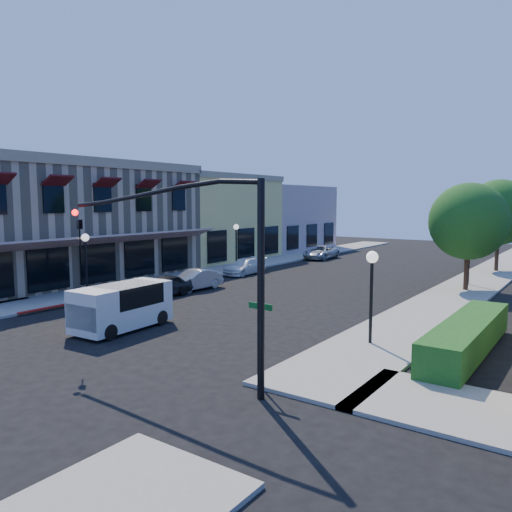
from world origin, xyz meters
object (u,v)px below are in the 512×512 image
Objects in this scene: street_tree_b at (499,212)px; parked_car_b at (195,280)px; street_tree_a at (469,221)px; lamppost_left_near at (86,248)px; lamppost_left_far at (236,235)px; street_name_sign at (260,330)px; white_van at (121,304)px; lamppost_right_far at (470,243)px; parked_car_a at (163,286)px; lamppost_right_near at (372,274)px; signal_mast_arm at (200,247)px; parked_car_c at (245,266)px; parked_car_d at (321,252)px.

street_tree_b reaches higher than parked_car_b.
parked_car_b is (-13.60, -9.00, -3.58)m from street_tree_a.
lamppost_left_near is 14.00m from lamppost_left_far.
white_van is at bearing 166.68° from street_name_sign.
lamppost_right_far is at bearing 43.33° from parked_car_b.
street_name_sign is at bearing -93.76° from street_tree_a.
street_name_sign is 0.69× the size of parked_car_a.
lamppost_left_far is at bearing 90.00° from lamppost_left_near.
white_van is at bearing -115.64° from lamppost_right_far.
parked_car_a is (-13.30, 2.31, -2.12)m from lamppost_right_near.
signal_mast_arm reaches higher than parked_car_a.
lamppost_left_far is 17.12m from lamppost_right_far.
parked_car_b reaches higher than parked_car_a.
signal_mast_arm is at bearing -43.45° from parked_car_b.
lamppost_left_near is at bearing -125.79° from street_tree_b.
street_tree_a reaches higher than parked_car_a.
lamppost_left_near and lamppost_right_near have the same top height.
parked_car_a is 0.90× the size of parked_car_c.
street_tree_b is at bearing 37.90° from parked_car_c.
street_tree_a is 1.73× the size of parked_car_b.
street_name_sign is at bearing -53.18° from parked_car_c.
parked_car_b is at bearing 159.40° from lamppost_right_near.
lamppost_right_near is at bearing 21.75° from white_van.
parked_car_c is at bearing -172.41° from street_tree_a.
parked_car_d is (-1.40, 21.69, 0.01)m from parked_car_a.
signal_mast_arm is 2.14× the size of parked_car_b.
parked_car_a is at bearing 140.40° from signal_mast_arm.
lamppost_right_near is at bearing -90.72° from street_tree_b.
lamppost_right_near is at bearing 67.88° from signal_mast_arm.
lamppost_right_near reaches higher than parked_car_b.
signal_mast_arm is 2.22× the size of parked_car_a.
signal_mast_arm is at bearing -55.00° from lamppost_left_far.
signal_mast_arm is 25.07m from lamppost_left_far.
lamppost_right_far is at bearing -92.15° from street_tree_b.
signal_mast_arm is 2.24× the size of lamppost_right_near.
street_tree_b is 29.64m from lamppost_left_near.
parked_car_b is at bearing -140.41° from lamppost_right_far.
lamppost_right_far reaches higher than parked_car_b.
lamppost_right_far reaches higher than white_van.
parked_car_c is (-14.70, -4.00, -2.16)m from lamppost_right_far.
parked_car_c is (-5.20, 15.79, -0.51)m from white_van.
parked_car_d reaches higher than parked_car_b.
lamppost_left_near is (-17.30, -14.00, -1.46)m from street_tree_a.
street_tree_a is 1.45× the size of parked_car_d.
lamppost_left_far is 0.82× the size of white_van.
lamppost_right_far is 0.95× the size of parked_car_b.
white_van is 1.16× the size of parked_car_b.
street_tree_b is 1.95× the size of parked_car_a.
parked_car_b is at bearing 93.53° from parked_car_a.
street_tree_b reaches higher than lamppost_right_near.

